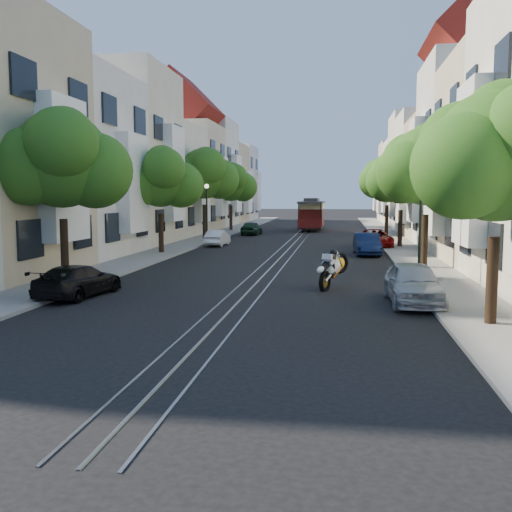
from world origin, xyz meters
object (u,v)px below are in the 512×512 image
at_px(tree_w_a, 63,162).
at_px(parked_car_e_mid, 367,244).
at_px(parked_car_w_near, 78,281).
at_px(parked_car_e_far, 375,238).
at_px(tree_e_d, 388,179).
at_px(tree_w_b, 161,179).
at_px(tree_e_b, 428,168).
at_px(sportbike_rider, 332,267).
at_px(parked_car_w_far, 252,228).
at_px(tree_w_c, 205,175).
at_px(cable_car, 312,213).
at_px(tree_w_d, 231,184).
at_px(parked_car_w_mid, 218,238).
at_px(tree_e_a, 500,159).
at_px(lamp_west, 207,204).
at_px(tree_e_c, 402,178).
at_px(lamp_east, 421,212).
at_px(parked_car_e_near, 413,283).

xyz_separation_m(tree_w_a, parked_car_e_mid, (11.98, 13.17, -4.10)).
bearing_deg(parked_car_w_near, parked_car_e_far, -110.91).
distance_m(tree_e_d, parked_car_e_far, 11.75).
relative_size(tree_w_b, parked_car_e_far, 1.43).
bearing_deg(parked_car_e_mid, tree_e_b, -71.65).
height_order(sportbike_rider, parked_car_w_far, sportbike_rider).
distance_m(tree_w_b, tree_w_c, 11.02).
height_order(cable_car, parked_car_w_near, cable_car).
height_order(tree_w_c, parked_car_w_far, tree_w_c).
bearing_deg(tree_w_d, tree_w_c, -90.00).
bearing_deg(parked_car_w_mid, tree_w_c, -66.29).
xyz_separation_m(tree_w_b, tree_w_c, (0.00, 11.00, 0.67)).
height_order(tree_e_a, cable_car, tree_e_a).
height_order(lamp_west, parked_car_e_mid, lamp_west).
height_order(tree_e_c, sportbike_rider, tree_e_c).
bearing_deg(parked_car_e_far, lamp_east, -92.18).
bearing_deg(tree_w_b, parked_car_w_near, -83.82).
relative_size(lamp_east, parked_car_e_near, 1.05).
height_order(tree_w_d, parked_car_w_far, tree_w_d).
bearing_deg(tree_e_a, tree_w_b, 130.27).
distance_m(tree_e_c, tree_e_d, 11.00).
xyz_separation_m(tree_e_c, parked_car_e_near, (-1.66, -19.91, -3.92)).
distance_m(tree_e_c, parked_car_e_mid, 6.70).
xyz_separation_m(tree_w_c, parked_car_w_far, (2.74, 6.06, -4.48)).
xyz_separation_m(lamp_east, parked_car_e_near, (-0.70, -3.93, -2.17)).
bearing_deg(sportbike_rider, parked_car_w_mid, 137.65).
height_order(tree_e_a, parked_car_w_near, tree_e_a).
distance_m(tree_e_b, sportbike_rider, 8.53).
xyz_separation_m(parked_car_w_near, parked_car_w_far, (1.20, 31.28, 0.04)).
xyz_separation_m(tree_e_a, tree_w_b, (-14.40, 17.00, 0.00)).
xyz_separation_m(tree_e_c, tree_w_c, (-14.40, 5.00, 0.47)).
height_order(tree_w_a, parked_car_e_near, tree_w_a).
bearing_deg(cable_car, tree_e_b, -76.44).
relative_size(tree_w_a, parked_car_e_near, 1.68).
height_order(sportbike_rider, parked_car_w_mid, sportbike_rider).
xyz_separation_m(parked_car_e_mid, parked_car_e_far, (0.76, 5.00, -0.03)).
bearing_deg(parked_car_w_far, tree_w_c, 70.27).
xyz_separation_m(tree_e_c, parked_car_e_far, (-1.66, 0.17, -3.99)).
distance_m(tree_e_c, tree_w_d, 21.53).
distance_m(cable_car, parked_car_w_far, 9.00).
distance_m(tree_e_a, lamp_east, 7.26).
bearing_deg(tree_e_a, lamp_west, 118.45).
relative_size(tree_w_a, parked_car_e_far, 1.52).
distance_m(tree_e_a, parked_car_e_mid, 18.72).
bearing_deg(tree_w_d, parked_car_w_far, -60.98).
bearing_deg(tree_e_a, tree_w_a, 160.85).
height_order(parked_car_e_mid, parked_car_w_far, parked_car_e_mid).
xyz_separation_m(tree_w_d, sportbike_rider, (10.11, -33.24, -3.79)).
distance_m(tree_e_a, parked_car_w_mid, 26.34).
xyz_separation_m(tree_w_a, tree_w_b, (-0.00, 12.00, -0.34)).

